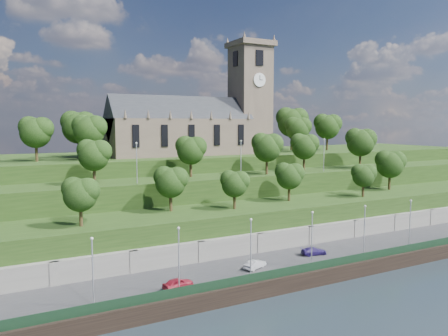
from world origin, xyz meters
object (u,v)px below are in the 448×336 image
church (200,121)px  car_middle (255,264)px  car_left (178,283)px  car_right (314,251)px

church → car_middle: church is taller
car_left → car_right: size_ratio=0.97×
car_left → car_right: car_left is taller
church → car_left: size_ratio=10.03×
car_left → car_middle: (12.16, 1.94, -0.05)m
church → car_left: (-22.66, -42.84, -19.87)m
car_middle → car_right: 11.38m
church → car_right: size_ratio=9.73×
car_middle → car_right: size_ratio=0.93×
church → car_middle: 46.68m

